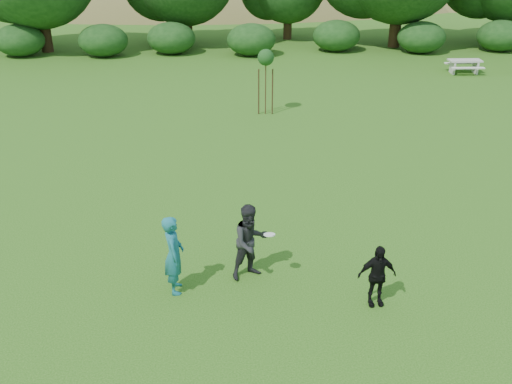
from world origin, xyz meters
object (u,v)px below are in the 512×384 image
player_grey (250,242)px  player_black (377,276)px  sapling (266,59)px  player_teal (174,255)px  picnic_table (464,64)px

player_grey → player_black: size_ratio=1.28×
sapling → player_black: bearing=-82.4°
player_teal → player_black: size_ratio=1.30×
player_grey → sapling: bearing=59.4°
player_teal → player_grey: bearing=-80.0°
sapling → picnic_table: bearing=32.0°
picnic_table → sapling: bearing=-148.0°
player_teal → player_black: bearing=-105.3°
player_grey → player_black: player_grey is taller
player_teal → sapling: (2.62, 13.29, 1.46)m
sapling → player_teal: bearing=-101.2°
sapling → picnic_table: sapling is taller
player_teal → picnic_table: bearing=-41.8°
player_teal → player_black: player_teal is taller
player_grey → player_black: 3.00m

